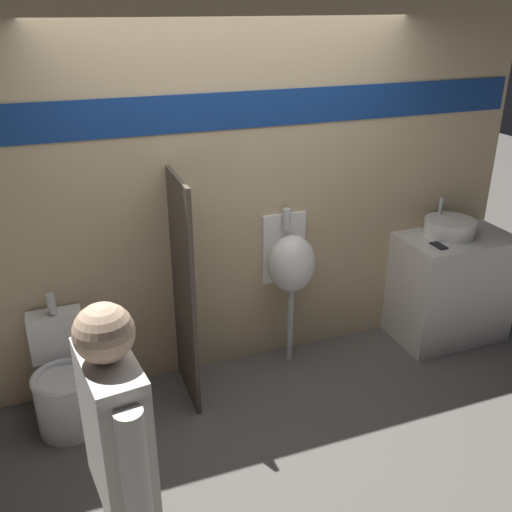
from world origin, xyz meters
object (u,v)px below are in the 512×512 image
Objects in this scene: person_in_vest at (121,472)px; toilet at (64,385)px; urinal_near_counter at (291,264)px; cell_phone at (439,246)px; sink_basin at (450,227)px.

toilet is at bearing 0.17° from person_in_vest.
urinal_near_counter is at bearing 5.38° from toilet.
cell_phone reaches higher than toilet.
urinal_near_counter is at bearing -48.32° from person_in_vest.
person_in_vest reaches higher than cell_phone.
cell_phone is at bearing -11.80° from urinal_near_counter.
sink_basin reaches higher than cell_phone.
person_in_vest reaches higher than toilet.
cell_phone is 2.97m from person_in_vest.
toilet is 1.67m from person_in_vest.
person_in_vest is (-1.47, -1.69, 0.08)m from urinal_near_counter.
person_in_vest reaches higher than sink_basin.
cell_phone is 0.08× the size of person_in_vest.
urinal_near_counter reaches higher than toilet.
sink_basin is 3.08m from toilet.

